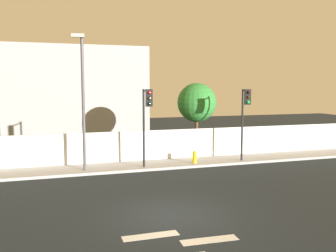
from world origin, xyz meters
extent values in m
plane|color=#1F262B|center=(0.00, 0.00, 0.00)|extent=(80.00, 80.00, 0.00)
cube|color=#A6A6A6|center=(0.00, 8.20, 0.07)|extent=(36.00, 2.40, 0.15)
cube|color=silver|center=(0.00, 9.49, 1.05)|extent=(36.00, 0.18, 1.80)
cube|color=silver|center=(0.46, -2.40, 0.00)|extent=(1.82, 0.52, 0.01)
cube|color=silver|center=(-1.17, -1.55, 0.00)|extent=(1.80, 0.44, 0.01)
cylinder|color=black|center=(0.88, 7.55, 2.33)|extent=(0.12, 0.12, 4.36)
cylinder|color=black|center=(0.86, 6.89, 4.41)|extent=(0.12, 1.33, 0.08)
cube|color=black|center=(0.84, 6.22, 4.06)|extent=(0.35, 0.21, 0.90)
sphere|color=red|center=(0.84, 6.10, 4.33)|extent=(0.18, 0.18, 0.18)
sphere|color=#33260A|center=(0.84, 6.10, 4.05)|extent=(0.18, 0.18, 0.18)
sphere|color=black|center=(0.84, 6.10, 3.77)|extent=(0.18, 0.18, 0.18)
cylinder|color=black|center=(7.01, 7.55, 2.32)|extent=(0.12, 0.12, 4.34)
cylinder|color=black|center=(6.94, 7.15, 4.39)|extent=(0.21, 0.82, 0.08)
cube|color=black|center=(6.88, 6.74, 4.04)|extent=(0.37, 0.25, 0.90)
sphere|color=black|center=(6.86, 6.63, 4.31)|extent=(0.18, 0.18, 0.18)
sphere|color=#33260A|center=(6.86, 6.63, 4.03)|extent=(0.18, 0.18, 0.18)
sphere|color=#19F24C|center=(6.86, 6.63, 3.75)|extent=(0.18, 0.18, 0.18)
cylinder|color=#4C4C51|center=(-2.36, 7.75, 3.69)|extent=(0.16, 0.16, 7.07)
cylinder|color=#4C4C51|center=(-2.52, 6.95, 7.17)|extent=(0.41, 1.62, 0.10)
cube|color=beige|center=(-2.67, 6.15, 7.07)|extent=(0.63, 0.35, 0.16)
cylinder|color=gold|center=(3.96, 7.64, 0.43)|extent=(0.24, 0.24, 0.55)
sphere|color=gold|center=(3.96, 7.64, 0.74)|extent=(0.26, 0.26, 0.26)
cylinder|color=gold|center=(3.79, 7.64, 0.45)|extent=(0.10, 0.09, 0.09)
cylinder|color=gold|center=(4.13, 7.64, 0.45)|extent=(0.10, 0.09, 0.09)
cylinder|color=brown|center=(5.41, 10.95, 1.42)|extent=(0.21, 0.21, 2.83)
sphere|color=#2D7B32|center=(5.41, 10.95, 3.55)|extent=(2.63, 2.63, 2.63)
cube|color=#A0A0A0|center=(-1.70, 23.49, 4.11)|extent=(12.67, 6.00, 8.22)
camera|label=1|loc=(-4.03, -12.35, 4.68)|focal=39.65mm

